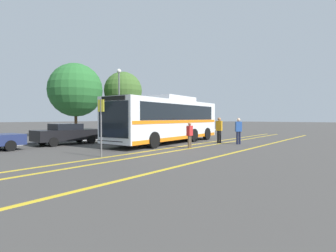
{
  "coord_description": "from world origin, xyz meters",
  "views": [
    {
      "loc": [
        -15.15,
        -11.93,
        1.83
      ],
      "look_at": [
        -0.14,
        0.05,
        1.23
      ],
      "focal_mm": 28.0,
      "sensor_mm": 36.0,
      "label": 1
    }
  ],
  "objects_px": {
    "transit_bus": "(168,119)",
    "tree_2": "(76,90)",
    "pedestrian_1": "(219,128)",
    "pedestrian_0": "(190,134)",
    "bus_stop_sign": "(101,120)",
    "tree_0": "(123,91)",
    "parked_car_1": "(67,134)",
    "street_lamp": "(119,93)",
    "pedestrian_2": "(239,129)"
  },
  "relations": [
    {
      "from": "transit_bus",
      "to": "tree_2",
      "type": "bearing_deg",
      "value": -1.13
    },
    {
      "from": "pedestrian_1",
      "to": "tree_2",
      "type": "xyz_separation_m",
      "value": [
        -2.75,
        14.02,
        3.45
      ]
    },
    {
      "from": "pedestrian_0",
      "to": "pedestrian_1",
      "type": "height_order",
      "value": "pedestrian_1"
    },
    {
      "from": "bus_stop_sign",
      "to": "tree_0",
      "type": "relative_size",
      "value": 0.4
    },
    {
      "from": "parked_car_1",
      "to": "bus_stop_sign",
      "type": "height_order",
      "value": "bus_stop_sign"
    },
    {
      "from": "parked_car_1",
      "to": "tree_2",
      "type": "xyz_separation_m",
      "value": [
        4.56,
        6.19,
        3.79
      ]
    },
    {
      "from": "transit_bus",
      "to": "tree_2",
      "type": "height_order",
      "value": "tree_2"
    },
    {
      "from": "parked_car_1",
      "to": "tree_2",
      "type": "bearing_deg",
      "value": 146.85
    },
    {
      "from": "transit_bus",
      "to": "street_lamp",
      "type": "bearing_deg",
      "value": -16.97
    },
    {
      "from": "pedestrian_1",
      "to": "tree_2",
      "type": "height_order",
      "value": "tree_2"
    },
    {
      "from": "street_lamp",
      "to": "pedestrian_2",
      "type": "bearing_deg",
      "value": -86.87
    },
    {
      "from": "bus_stop_sign",
      "to": "tree_2",
      "type": "height_order",
      "value": "tree_2"
    },
    {
      "from": "pedestrian_1",
      "to": "street_lamp",
      "type": "relative_size",
      "value": 0.29
    },
    {
      "from": "pedestrian_0",
      "to": "pedestrian_1",
      "type": "distance_m",
      "value": 3.96
    },
    {
      "from": "pedestrian_2",
      "to": "parked_car_1",
      "type": "bearing_deg",
      "value": 174.48
    },
    {
      "from": "street_lamp",
      "to": "tree_0",
      "type": "height_order",
      "value": "tree_0"
    },
    {
      "from": "street_lamp",
      "to": "tree_0",
      "type": "xyz_separation_m",
      "value": [
        2.66,
        2.43,
        0.56
      ]
    },
    {
      "from": "pedestrian_2",
      "to": "tree_2",
      "type": "xyz_separation_m",
      "value": [
        -2.9,
        15.44,
        3.48
      ]
    },
    {
      "from": "pedestrian_1",
      "to": "pedestrian_2",
      "type": "distance_m",
      "value": 1.42
    },
    {
      "from": "pedestrian_2",
      "to": "bus_stop_sign",
      "type": "distance_m",
      "value": 10.01
    },
    {
      "from": "transit_bus",
      "to": "parked_car_1",
      "type": "relative_size",
      "value": 2.58
    },
    {
      "from": "bus_stop_sign",
      "to": "parked_car_1",
      "type": "bearing_deg",
      "value": -23.06
    },
    {
      "from": "tree_2",
      "to": "transit_bus",
      "type": "bearing_deg",
      "value": -86.28
    },
    {
      "from": "pedestrian_2",
      "to": "bus_stop_sign",
      "type": "height_order",
      "value": "bus_stop_sign"
    },
    {
      "from": "bus_stop_sign",
      "to": "tree_0",
      "type": "height_order",
      "value": "tree_0"
    },
    {
      "from": "pedestrian_1",
      "to": "bus_stop_sign",
      "type": "relative_size",
      "value": 0.68
    },
    {
      "from": "tree_0",
      "to": "transit_bus",
      "type": "bearing_deg",
      "value": -113.63
    },
    {
      "from": "parked_car_1",
      "to": "pedestrian_1",
      "type": "bearing_deg",
      "value": 46.22
    },
    {
      "from": "pedestrian_2",
      "to": "pedestrian_0",
      "type": "bearing_deg",
      "value": -152.15
    },
    {
      "from": "pedestrian_0",
      "to": "street_lamp",
      "type": "distance_m",
      "value": 11.44
    },
    {
      "from": "pedestrian_2",
      "to": "street_lamp",
      "type": "height_order",
      "value": "street_lamp"
    },
    {
      "from": "transit_bus",
      "to": "pedestrian_1",
      "type": "distance_m",
      "value": 3.77
    },
    {
      "from": "street_lamp",
      "to": "tree_0",
      "type": "distance_m",
      "value": 3.65
    },
    {
      "from": "tree_0",
      "to": "pedestrian_0",
      "type": "bearing_deg",
      "value": -115.56
    },
    {
      "from": "tree_0",
      "to": "pedestrian_1",
      "type": "bearing_deg",
      "value": -99.69
    },
    {
      "from": "pedestrian_0",
      "to": "tree_0",
      "type": "height_order",
      "value": "tree_0"
    },
    {
      "from": "tree_2",
      "to": "bus_stop_sign",
      "type": "bearing_deg",
      "value": -117.66
    },
    {
      "from": "bus_stop_sign",
      "to": "pedestrian_2",
      "type": "bearing_deg",
      "value": -109.45
    },
    {
      "from": "transit_bus",
      "to": "parked_car_1",
      "type": "xyz_separation_m",
      "value": [
        -5.27,
        4.74,
        -1.02
      ]
    },
    {
      "from": "transit_bus",
      "to": "pedestrian_2",
      "type": "relative_size",
      "value": 6.33
    },
    {
      "from": "parked_car_1",
      "to": "pedestrian_1",
      "type": "xyz_separation_m",
      "value": [
        7.31,
        -7.84,
        0.33
      ]
    },
    {
      "from": "pedestrian_1",
      "to": "tree_2",
      "type": "distance_m",
      "value": 14.7
    },
    {
      "from": "pedestrian_1",
      "to": "parked_car_1",
      "type": "bearing_deg",
      "value": 39.59
    },
    {
      "from": "tree_0",
      "to": "pedestrian_2",
      "type": "bearing_deg",
      "value": -98.16
    },
    {
      "from": "street_lamp",
      "to": "transit_bus",
      "type": "bearing_deg",
      "value": -102.12
    },
    {
      "from": "parked_car_1",
      "to": "pedestrian_2",
      "type": "bearing_deg",
      "value": 42.09
    },
    {
      "from": "parked_car_1",
      "to": "tree_0",
      "type": "height_order",
      "value": "tree_0"
    },
    {
      "from": "bus_stop_sign",
      "to": "transit_bus",
      "type": "bearing_deg",
      "value": -79.98
    },
    {
      "from": "tree_0",
      "to": "tree_2",
      "type": "bearing_deg",
      "value": 165.13
    },
    {
      "from": "pedestrian_0",
      "to": "tree_2",
      "type": "relative_size",
      "value": 0.22
    }
  ]
}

